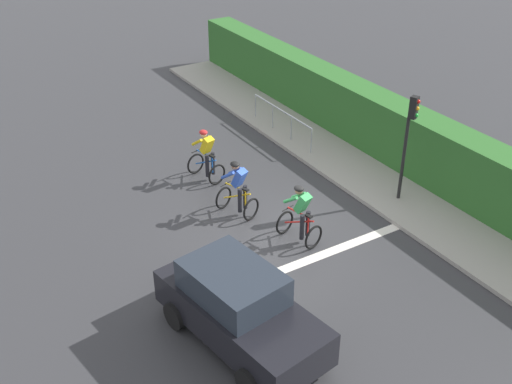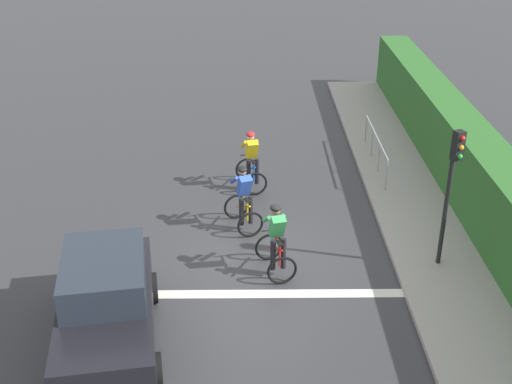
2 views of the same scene
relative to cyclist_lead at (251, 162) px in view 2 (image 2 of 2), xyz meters
The scene contains 11 objects.
ground_plane 3.90m from the cyclist_lead, 88.46° to the right, with size 80.00×80.00×0.00m, color #333335.
sidewalk_kerb 5.02m from the cyclist_lead, 21.46° to the right, with size 2.80×23.41×0.12m, color #9E998E.
stone_wall_low 5.84m from the cyclist_lead, 18.22° to the right, with size 0.44×23.41×0.47m, color gray.
hedge_wall 6.11m from the cyclist_lead, 17.34° to the right, with size 1.10×23.41×2.04m, color #2D6628.
road_marking_stop_line 5.24m from the cyclist_lead, 88.86° to the right, with size 7.00×0.30×0.01m, color silver.
cyclist_lead is the anchor object (origin of this frame).
cyclist_second 2.31m from the cyclist_lead, 94.93° to the right, with size 1.02×1.25×1.66m.
cyclist_mid 4.37m from the cyclist_lead, 83.01° to the right, with size 0.93×1.21×1.66m.
car_black 7.25m from the cyclist_lead, 112.05° to the right, with size 2.36×4.32×1.76m.
traffic_light_near_crossing 6.15m from the cyclist_lead, 44.85° to the right, with size 0.26×0.30×3.34m.
pedestrian_railing_kerbside 3.98m from the cyclist_lead, 20.44° to the left, with size 0.06×3.64×1.03m.
Camera 2 is at (-0.14, -12.91, 8.15)m, focal length 46.01 mm.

